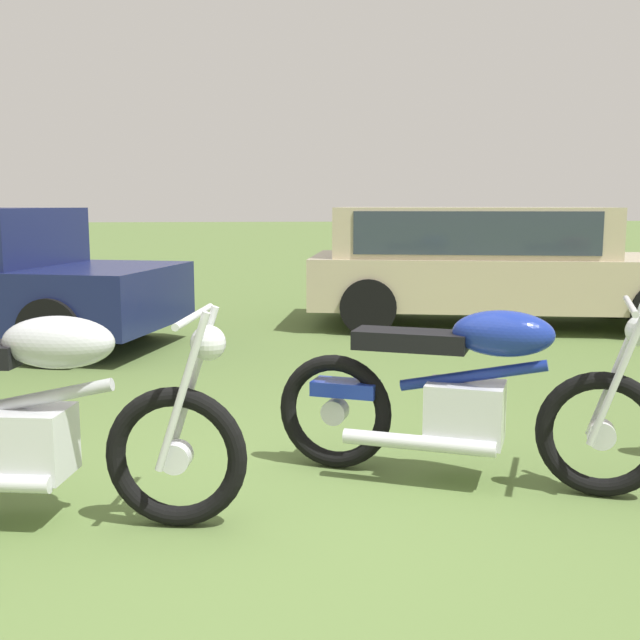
% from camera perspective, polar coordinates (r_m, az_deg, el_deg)
% --- Properties ---
extents(ground_plane, '(120.00, 120.00, 0.00)m').
position_cam_1_polar(ground_plane, '(3.77, -3.63, -14.38)').
color(ground_plane, '#567038').
extents(motorcycle_silver, '(2.09, 0.73, 1.02)m').
position_cam_1_polar(motorcycle_silver, '(3.82, -20.98, -6.91)').
color(motorcycle_silver, black).
rests_on(motorcycle_silver, ground).
extents(motorcycle_blue, '(1.90, 1.10, 1.02)m').
position_cam_1_polar(motorcycle_blue, '(4.15, 10.79, -5.44)').
color(motorcycle_blue, black).
rests_on(motorcycle_blue, ground).
extents(car_beige, '(4.84, 2.79, 1.43)m').
position_cam_1_polar(car_beige, '(9.56, 12.17, 4.59)').
color(car_beige, '#BCAD8C').
rests_on(car_beige, ground).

